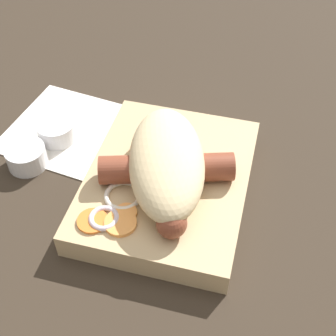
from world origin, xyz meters
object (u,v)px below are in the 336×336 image
object	(u,v)px
sausage	(169,169)
bread_roll	(170,162)
food_tray	(168,183)
condiment_cup_near	(57,132)
condiment_cup_far	(26,158)

from	to	relation	value
sausage	bread_roll	bearing A→B (deg)	-87.11
food_tray	sausage	bearing A→B (deg)	-160.39
condiment_cup_near	condiment_cup_far	world-z (taller)	same
food_tray	condiment_cup_far	distance (m)	0.18
bread_roll	sausage	size ratio (longest dim) A/B	1.06
bread_roll	condiment_cup_near	world-z (taller)	bread_roll
sausage	condiment_cup_far	world-z (taller)	sausage
condiment_cup_near	condiment_cup_far	size ratio (longest dim) A/B	1.00
food_tray	bread_roll	distance (m)	0.04
sausage	condiment_cup_near	distance (m)	0.17
food_tray	sausage	distance (m)	0.03
sausage	condiment_cup_far	size ratio (longest dim) A/B	3.53
bread_roll	condiment_cup_near	bearing A→B (deg)	70.89
food_tray	sausage	xyz separation A→B (m)	(-0.01, -0.00, 0.03)
bread_roll	sausage	xyz separation A→B (m)	(-0.00, 0.00, -0.01)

